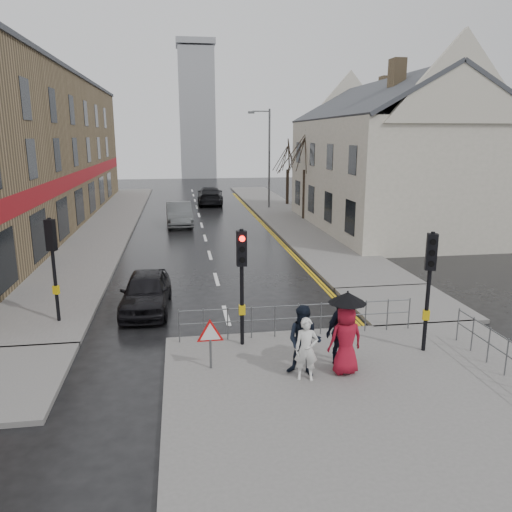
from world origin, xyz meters
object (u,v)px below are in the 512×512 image
object	(u,v)px
pedestrian_b	(304,341)
pedestrian_with_umbrella	(346,330)
pedestrian_d	(340,331)
car_mid	(179,214)
car_parked	(146,291)
pedestrian_a	(306,349)

from	to	relation	value
pedestrian_b	pedestrian_with_umbrella	distance (m)	1.08
pedestrian_d	car_mid	distance (m)	22.90
pedestrian_b	car_parked	xyz separation A→B (m)	(-4.23, 5.91, -0.36)
pedestrian_b	car_parked	distance (m)	7.28
pedestrian_b	pedestrian_d	size ratio (longest dim) A/B	1.00
pedestrian_a	pedestrian_b	xyz separation A→B (m)	(0.01, 0.25, 0.11)
pedestrian_with_umbrella	car_parked	bearing A→B (deg)	131.50
pedestrian_d	car_mid	bearing A→B (deg)	64.50
pedestrian_d	pedestrian_a	bearing A→B (deg)	178.78
pedestrian_with_umbrella	car_parked	distance (m)	8.01
pedestrian_with_umbrella	pedestrian_d	bearing A→B (deg)	86.86
pedestrian_a	car_parked	distance (m)	7.48
pedestrian_d	car_parked	world-z (taller)	pedestrian_d
pedestrian_with_umbrella	pedestrian_d	xyz separation A→B (m)	(0.03, 0.57, -0.24)
pedestrian_a	pedestrian_with_umbrella	distance (m)	1.13
pedestrian_d	pedestrian_with_umbrella	bearing A→B (deg)	-128.94
pedestrian_b	pedestrian_with_umbrella	bearing A→B (deg)	22.37
pedestrian_a	pedestrian_b	size ratio (longest dim) A/B	0.88
pedestrian_with_umbrella	pedestrian_d	distance (m)	0.62
car_parked	pedestrian_a	bearing A→B (deg)	-53.04
pedestrian_a	car_mid	size ratio (longest dim) A/B	0.33
pedestrian_with_umbrella	car_mid	distance (m)	23.46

